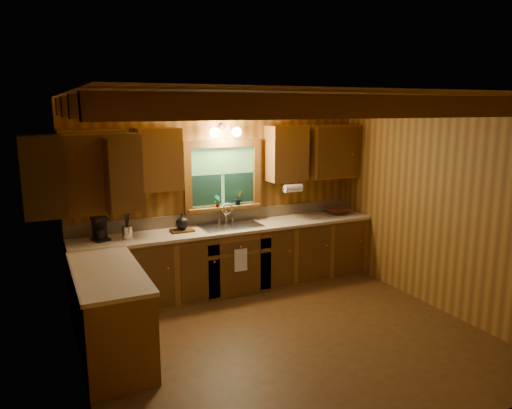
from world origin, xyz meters
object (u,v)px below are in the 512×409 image
object	(u,v)px
sink	(231,229)
coffee_maker	(100,228)
cutting_board	(182,230)
wicker_basket	(337,211)

from	to	relation	value
sink	coffee_maker	world-z (taller)	sink
cutting_board	wicker_basket	distance (m)	2.43
sink	coffee_maker	size ratio (longest dim) A/B	2.77
sink	wicker_basket	size ratio (longest dim) A/B	2.12
cutting_board	wicker_basket	size ratio (longest dim) A/B	0.76
cutting_board	wicker_basket	xyz separation A→B (m)	(2.43, 0.02, 0.03)
sink	coffee_maker	distance (m)	1.70
sink	wicker_basket	world-z (taller)	sink
sink	wicker_basket	bearing A→B (deg)	1.38
cutting_board	sink	bearing A→B (deg)	0.23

